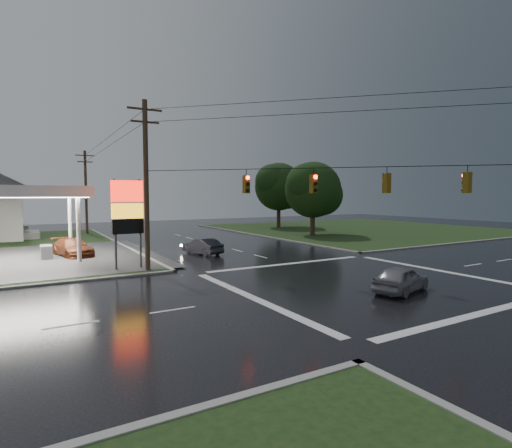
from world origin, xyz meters
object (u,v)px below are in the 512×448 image
car_north (202,246)px  tree_ne_near (314,190)px  tree_ne_far (280,187)px  utility_pole_nw (146,183)px  pylon_sign (127,209)px  car_pump (72,247)px  utility_pole_n (86,191)px  car_crossing (401,279)px

car_north → tree_ne_near: bearing=-170.8°
tree_ne_far → utility_pole_nw: bearing=-137.4°
pylon_sign → car_pump: size_ratio=1.20×
car_north → pylon_sign: bearing=15.8°
pylon_sign → car_pump: 9.15m
utility_pole_n → car_crossing: size_ratio=2.64×
pylon_sign → tree_ne_far: bearing=40.4°
car_north → car_pump: size_ratio=0.81×
utility_pole_n → car_crossing: (9.60, -40.78, -4.79)m
pylon_sign → tree_ne_far: size_ratio=0.61×
utility_pole_nw → car_pump: (-3.60, 9.14, -4.99)m
tree_ne_far → car_pump: bearing=-153.1°
utility_pole_n → tree_ne_near: size_ratio=1.17×
tree_ne_near → car_crossing: bearing=-119.5°
pylon_sign → car_crossing: pylon_sign is taller
utility_pole_n → tree_ne_near: (23.64, -16.01, 0.09)m
tree_ne_near → car_crossing: size_ratio=2.26×
tree_ne_far → car_north: size_ratio=2.42×
pylon_sign → car_crossing: bearing=-51.4°
car_pump → utility_pole_nw: bearing=-82.2°
pylon_sign → car_crossing: 17.32m
tree_ne_far → tree_ne_near: bearing=-104.1°
utility_pole_n → car_pump: bearing=-100.5°
utility_pole_nw → utility_pole_n: bearing=90.0°
tree_ne_far → car_pump: tree_ne_far is taller
tree_ne_far → car_north: 29.04m
utility_pole_nw → car_crossing: utility_pole_nw is taller
pylon_sign → car_north: bearing=29.7°
utility_pole_n → car_pump: utility_pole_n is taller
utility_pole_nw → tree_ne_near: size_ratio=1.22×
tree_ne_near → car_pump: (-27.24, -3.36, -4.83)m
utility_pole_nw → tree_ne_far: size_ratio=1.12×
car_pump → utility_pole_n: bearing=65.8°
utility_pole_n → car_crossing: utility_pole_n is taller
utility_pole_nw → utility_pole_n: size_ratio=1.05×
utility_pole_n → car_north: 24.76m
tree_ne_near → car_north: (-17.74, -7.56, -4.89)m
utility_pole_nw → tree_ne_far: 36.20m
utility_pole_nw → car_crossing: (9.60, -12.28, -5.04)m
car_crossing → tree_ne_far: bearing=-40.9°
tree_ne_near → pylon_sign: bearing=-155.0°
tree_ne_far → car_crossing: tree_ne_far is taller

